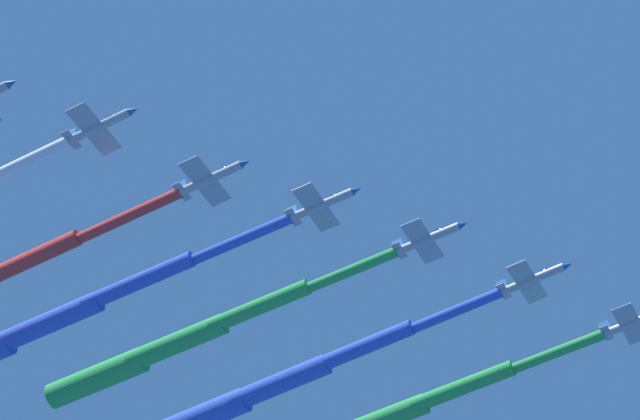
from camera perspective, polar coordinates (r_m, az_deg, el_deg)
name	(u,v)px	position (r m, az deg, el deg)	size (l,w,h in m)	color
jet_port_inner	(279,384)	(197.21, -1.60, -6.79)	(8.15, 61.88, 4.31)	#9EA3AD
jet_starboard_inner	(176,344)	(195.66, -5.62, -5.20)	(8.17, 61.85, 4.32)	#9EA3AD
jet_port_mid	(45,325)	(195.66, -10.66, -4.42)	(8.24, 67.97, 4.23)	#9EA3AD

